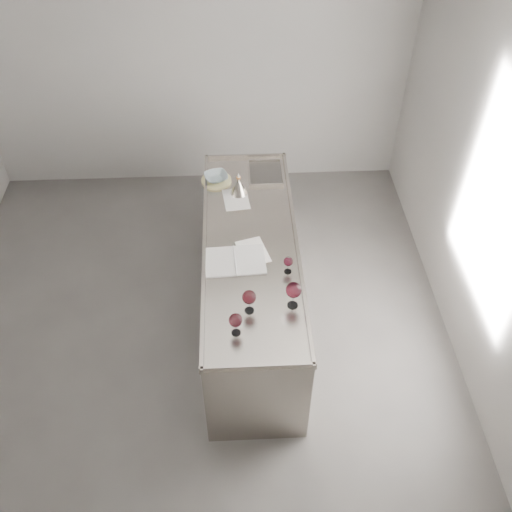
{
  "coord_description": "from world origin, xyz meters",
  "views": [
    {
      "loc": [
        0.38,
        -3.02,
        4.07
      ],
      "look_at": [
        0.53,
        0.07,
        1.02
      ],
      "focal_mm": 40.0,
      "sensor_mm": 36.0,
      "label": 1
    }
  ],
  "objects_px": {
    "counter": "(251,283)",
    "wine_funnel": "(239,187)",
    "wine_glass_right": "(294,291)",
    "wine_glass_small": "(288,262)",
    "wine_glass_left": "(236,321)",
    "ceramic_bowl": "(216,177)",
    "wine_glass_middle": "(249,298)",
    "notebook": "(235,261)"
  },
  "relations": [
    {
      "from": "ceramic_bowl",
      "to": "wine_funnel",
      "type": "distance_m",
      "value": 0.27
    },
    {
      "from": "ceramic_bowl",
      "to": "wine_funnel",
      "type": "bearing_deg",
      "value": -43.3
    },
    {
      "from": "wine_glass_middle",
      "to": "wine_glass_small",
      "type": "xyz_separation_m",
      "value": [
        0.31,
        0.37,
        -0.04
      ]
    },
    {
      "from": "wine_glass_small",
      "to": "wine_glass_middle",
      "type": "bearing_deg",
      "value": -129.6
    },
    {
      "from": "counter",
      "to": "wine_glass_small",
      "type": "height_order",
      "value": "wine_glass_small"
    },
    {
      "from": "wine_funnel",
      "to": "wine_glass_left",
      "type": "bearing_deg",
      "value": -92.24
    },
    {
      "from": "notebook",
      "to": "ceramic_bowl",
      "type": "height_order",
      "value": "ceramic_bowl"
    },
    {
      "from": "wine_glass_middle",
      "to": "wine_funnel",
      "type": "bearing_deg",
      "value": 91.66
    },
    {
      "from": "wine_glass_left",
      "to": "ceramic_bowl",
      "type": "bearing_deg",
      "value": 94.6
    },
    {
      "from": "notebook",
      "to": "wine_glass_left",
      "type": "bearing_deg",
      "value": -93.74
    },
    {
      "from": "counter",
      "to": "wine_glass_middle",
      "type": "xyz_separation_m",
      "value": [
        -0.04,
        -0.7,
        0.61
      ]
    },
    {
      "from": "wine_glass_middle",
      "to": "wine_funnel",
      "type": "height_order",
      "value": "wine_funnel"
    },
    {
      "from": "wine_glass_middle",
      "to": "wine_glass_right",
      "type": "xyz_separation_m",
      "value": [
        0.31,
        0.03,
        0.02
      ]
    },
    {
      "from": "counter",
      "to": "notebook",
      "type": "distance_m",
      "value": 0.53
    },
    {
      "from": "wine_glass_right",
      "to": "wine_funnel",
      "type": "distance_m",
      "value": 1.36
    },
    {
      "from": "wine_glass_middle",
      "to": "ceramic_bowl",
      "type": "bearing_deg",
      "value": 98.82
    },
    {
      "from": "ceramic_bowl",
      "to": "wine_glass_right",
      "type": "bearing_deg",
      "value": -69.82
    },
    {
      "from": "wine_glass_middle",
      "to": "wine_glass_small",
      "type": "bearing_deg",
      "value": 50.4
    },
    {
      "from": "notebook",
      "to": "wine_funnel",
      "type": "bearing_deg",
      "value": 83.41
    },
    {
      "from": "counter",
      "to": "wine_glass_small",
      "type": "distance_m",
      "value": 0.71
    },
    {
      "from": "counter",
      "to": "wine_glass_right",
      "type": "distance_m",
      "value": 0.95
    },
    {
      "from": "counter",
      "to": "wine_funnel",
      "type": "height_order",
      "value": "wine_funnel"
    },
    {
      "from": "wine_glass_middle",
      "to": "wine_glass_right",
      "type": "distance_m",
      "value": 0.31
    },
    {
      "from": "counter",
      "to": "wine_glass_right",
      "type": "bearing_deg",
      "value": -67.63
    },
    {
      "from": "ceramic_bowl",
      "to": "notebook",
      "type": "bearing_deg",
      "value": -81.89
    },
    {
      "from": "wine_glass_right",
      "to": "notebook",
      "type": "height_order",
      "value": "wine_glass_right"
    },
    {
      "from": "counter",
      "to": "ceramic_bowl",
      "type": "relative_size",
      "value": 11.75
    },
    {
      "from": "wine_glass_left",
      "to": "ceramic_bowl",
      "type": "relative_size",
      "value": 0.9
    },
    {
      "from": "wine_glass_left",
      "to": "notebook",
      "type": "distance_m",
      "value": 0.71
    },
    {
      "from": "wine_glass_right",
      "to": "wine_glass_small",
      "type": "xyz_separation_m",
      "value": [
        -0.0,
        0.34,
        -0.05
      ]
    },
    {
      "from": "counter",
      "to": "wine_glass_right",
      "type": "height_order",
      "value": "wine_glass_right"
    },
    {
      "from": "counter",
      "to": "wine_glass_left",
      "type": "xyz_separation_m",
      "value": [
        -0.14,
        -0.9,
        0.6
      ]
    },
    {
      "from": "counter",
      "to": "wine_glass_small",
      "type": "relative_size",
      "value": 16.61
    },
    {
      "from": "wine_glass_small",
      "to": "wine_funnel",
      "type": "bearing_deg",
      "value": 109.62
    },
    {
      "from": "wine_glass_left",
      "to": "notebook",
      "type": "xyz_separation_m",
      "value": [
        0.01,
        0.69,
        -0.12
      ]
    },
    {
      "from": "wine_glass_middle",
      "to": "wine_glass_right",
      "type": "height_order",
      "value": "wine_glass_right"
    },
    {
      "from": "wine_glass_small",
      "to": "wine_glass_right",
      "type": "bearing_deg",
      "value": -89.16
    },
    {
      "from": "wine_glass_middle",
      "to": "ceramic_bowl",
      "type": "xyz_separation_m",
      "value": [
        -0.24,
        1.53,
        -0.09
      ]
    },
    {
      "from": "wine_glass_right",
      "to": "wine_funnel",
      "type": "height_order",
      "value": "wine_funnel"
    },
    {
      "from": "counter",
      "to": "wine_funnel",
      "type": "relative_size",
      "value": 10.79
    },
    {
      "from": "wine_glass_small",
      "to": "ceramic_bowl",
      "type": "relative_size",
      "value": 0.71
    },
    {
      "from": "ceramic_bowl",
      "to": "wine_funnel",
      "type": "height_order",
      "value": "wine_funnel"
    }
  ]
}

